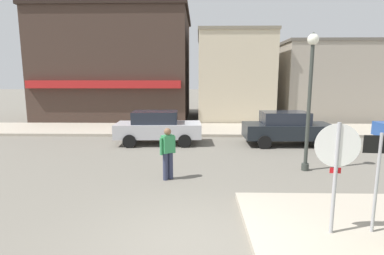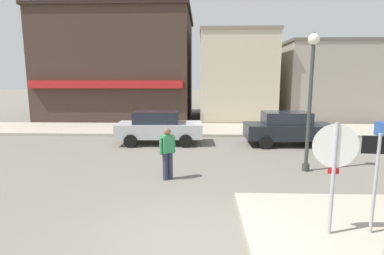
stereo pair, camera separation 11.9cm
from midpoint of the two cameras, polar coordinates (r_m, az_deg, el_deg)
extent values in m
plane|color=#6B665B|center=(6.01, -1.22, -21.60)|extent=(160.00, 160.00, 0.00)
cube|color=#A89E8C|center=(17.86, 0.53, -0.36)|extent=(80.00, 4.00, 0.15)
cylinder|color=#9E9EA3|center=(6.28, 25.04, -9.55)|extent=(0.07, 0.07, 2.30)
cylinder|color=red|center=(6.12, 25.43, -3.08)|extent=(0.76, 0.09, 0.76)
cylinder|color=white|center=(6.10, 25.48, -3.11)|extent=(0.82, 0.09, 0.82)
cube|color=red|center=(6.22, 25.14, -7.41)|extent=(0.20, 0.03, 0.11)
cylinder|color=#9E9EA3|center=(6.72, 31.23, -9.71)|extent=(0.06, 0.06, 2.10)
cube|color=black|center=(6.53, 31.80, -2.75)|extent=(0.60, 0.07, 0.34)
cube|color=white|center=(6.54, 31.77, -2.74)|extent=(0.54, 0.06, 0.29)
cube|color=black|center=(6.54, 31.74, -2.73)|extent=(0.34, 0.04, 0.08)
cylinder|color=#333833|center=(10.55, 21.05, 3.35)|extent=(0.12, 0.12, 4.20)
cylinder|color=#333833|center=(10.92, 20.44, -7.04)|extent=(0.24, 0.24, 0.24)
sphere|color=white|center=(10.57, 21.78, 15.33)|extent=(0.36, 0.36, 0.36)
cone|color=#333833|center=(10.59, 21.82, 16.10)|extent=(0.32, 0.32, 0.18)
cube|color=#B7B7BC|center=(14.32, -6.61, -0.44)|extent=(4.07, 1.87, 0.66)
cube|color=#1E232D|center=(14.24, -7.25, 1.98)|extent=(2.14, 1.48, 0.56)
cylinder|color=black|center=(15.15, -1.60, -1.26)|extent=(0.61, 0.21, 0.60)
cylinder|color=black|center=(13.49, -1.66, -2.59)|extent=(0.61, 0.21, 0.60)
cylinder|color=black|center=(15.37, -10.89, -1.27)|extent=(0.61, 0.21, 0.60)
cylinder|color=black|center=(13.73, -12.07, -2.57)|extent=(0.61, 0.21, 0.60)
cube|color=black|center=(14.65, 17.45, -0.58)|extent=(4.02, 1.74, 0.66)
cube|color=#1E232D|center=(14.52, 17.00, 1.79)|extent=(2.10, 1.42, 0.56)
cylinder|color=black|center=(15.90, 20.80, -1.36)|extent=(0.60, 0.19, 0.60)
cylinder|color=black|center=(14.35, 23.10, -2.62)|extent=(0.60, 0.19, 0.60)
cylinder|color=black|center=(15.23, 12.00, -1.41)|extent=(0.60, 0.19, 0.60)
cylinder|color=black|center=(13.60, 13.39, -2.74)|extent=(0.60, 0.19, 0.60)
cylinder|color=#2D334C|center=(9.36, -4.49, -7.22)|extent=(0.16, 0.16, 0.85)
cylinder|color=#2D334C|center=(9.27, -5.44, -7.40)|extent=(0.16, 0.16, 0.85)
cube|color=#338C51|center=(9.14, -5.02, -3.13)|extent=(0.42, 0.40, 0.54)
sphere|color=brown|center=(9.06, -5.06, -0.79)|extent=(0.22, 0.22, 0.22)
cylinder|color=#338C51|center=(9.27, -3.81, -3.25)|extent=(0.13, 0.13, 0.52)
cylinder|color=#338C51|center=(9.03, -6.26, -3.63)|extent=(0.13, 0.13, 0.52)
cube|color=#3D2D26|center=(24.70, -13.63, 10.88)|extent=(10.61, 8.55, 7.71)
cube|color=#B21E1E|center=(20.44, -16.70, 7.88)|extent=(10.08, 0.40, 0.50)
cube|color=black|center=(25.13, -14.00, 19.97)|extent=(10.93, 8.81, 0.24)
cube|color=beige|center=(23.41, 7.52, 9.25)|extent=(5.15, 7.10, 6.16)
cube|color=gray|center=(23.62, 7.69, 16.99)|extent=(5.26, 7.24, 0.20)
cube|color=#9E9384|center=(25.08, 24.68, 7.73)|extent=(7.71, 5.62, 5.50)
cube|color=#5E584F|center=(25.21, 25.13, 14.21)|extent=(7.87, 5.73, 0.20)
camera|label=1|loc=(0.06, -90.35, -0.06)|focal=28.00mm
camera|label=2|loc=(0.06, 89.65, 0.06)|focal=28.00mm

